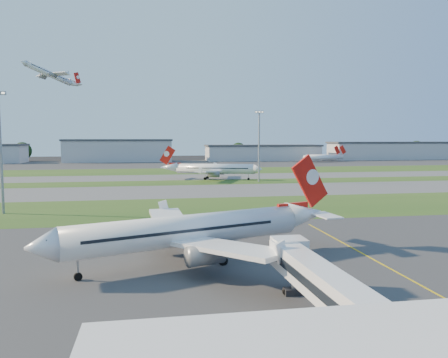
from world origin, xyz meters
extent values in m
plane|color=black|center=(0.00, 0.00, 0.00)|extent=(700.00, 700.00, 0.00)
cube|color=#333335|center=(0.00, 0.00, 0.01)|extent=(300.00, 70.00, 0.01)
cube|color=#274818|center=(0.00, 52.00, 0.01)|extent=(300.00, 34.00, 0.01)
cube|color=#515154|center=(0.00, 85.00, 0.01)|extent=(300.00, 32.00, 0.01)
cube|color=#274818|center=(0.00, 110.00, 0.01)|extent=(300.00, 18.00, 0.01)
cube|color=#515154|center=(0.00, 132.00, 0.01)|extent=(300.00, 26.00, 0.01)
cube|color=#274818|center=(0.00, 165.00, 0.01)|extent=(300.00, 40.00, 0.01)
cube|color=#333335|center=(0.00, 225.00, 0.01)|extent=(400.00, 80.00, 0.01)
cube|color=gold|center=(5.00, 0.00, 0.00)|extent=(0.25, 60.00, 0.02)
cube|color=#A21209|center=(-14.00, -27.10, 5.50)|extent=(10.00, 0.30, 2.20)
cube|color=white|center=(-9.80, -14.00, 4.00)|extent=(3.44, 24.08, 2.60)
cube|color=black|center=(-9.80, -14.00, 4.00)|extent=(3.59, 24.08, 0.80)
cube|color=white|center=(-9.50, -2.60, 4.00)|extent=(3.40, 3.00, 3.00)
cylinder|color=gray|center=(-9.50, -4.50, 1.60)|extent=(0.70, 0.70, 3.20)
cube|color=black|center=(-9.50, -4.50, 0.35)|extent=(2.20, 1.20, 0.70)
cylinder|color=white|center=(-19.40, 8.35, 4.39)|extent=(30.90, 14.17, 3.97)
cube|color=red|center=(-0.67, 14.95, 9.72)|extent=(6.52, 2.60, 7.91)
cube|color=white|center=(-15.64, 0.81, 3.87)|extent=(12.56, 15.68, 1.62)
cube|color=white|center=(-21.20, 16.58, 3.87)|extent=(6.16, 16.05, 1.62)
cylinder|color=slate|center=(-17.88, 2.45, 2.72)|extent=(4.94, 3.73, 2.40)
cylinder|color=slate|center=(-21.91, 13.89, 2.72)|extent=(4.94, 3.73, 2.40)
cylinder|color=white|center=(0.67, 120.10, 4.19)|extent=(29.63, 12.97, 3.79)
cube|color=red|center=(-17.34, 126.03, 9.28)|extent=(6.26, 2.36, 7.55)
cube|color=white|center=(2.22, 128.00, 3.69)|extent=(5.58, 15.26, 1.54)
cube|color=white|center=(-2.78, 112.83, 3.69)|extent=(11.78, 15.06, 1.54)
cylinder|color=slate|center=(2.96, 125.44, 2.60)|extent=(4.70, 3.49, 2.30)
cylinder|color=slate|center=(-0.67, 114.45, 2.60)|extent=(4.70, 3.49, 2.30)
cylinder|color=white|center=(-80.00, 218.64, 52.39)|extent=(22.81, 22.04, 3.57)
cube|color=red|center=(-67.12, 230.96, 57.17)|extent=(4.63, 4.45, 7.10)
cube|color=white|center=(-74.13, 213.86, 51.92)|extent=(14.16, 11.09, 1.45)
cube|color=white|center=(-84.51, 224.71, 51.92)|extent=(10.65, 14.32, 1.45)
cylinder|color=slate|center=(-76.58, 214.38, 50.89)|extent=(4.34, 4.28, 2.16)
cylinder|color=slate|center=(-84.10, 222.24, 50.89)|extent=(4.34, 4.28, 2.16)
cylinder|color=white|center=(86.90, 226.53, 3.20)|extent=(26.00, 9.43, 3.20)
cube|color=red|center=(99.51, 229.69, 8.00)|extent=(5.09, 1.55, 6.16)
cylinder|color=white|center=(93.11, 235.13, 3.20)|extent=(26.01, 3.26, 3.20)
cube|color=red|center=(106.11, 235.10, 8.00)|extent=(5.18, 0.31, 6.16)
cylinder|color=gray|center=(-55.00, 52.00, 12.50)|extent=(0.60, 0.60, 25.00)
cylinder|color=gray|center=(15.00, 108.00, 12.50)|extent=(0.60, 0.60, 25.00)
cube|color=gray|center=(15.00, 108.00, 25.40)|extent=(3.20, 0.50, 0.80)
cube|color=#FFF2CC|center=(15.00, 108.00, 25.40)|extent=(2.80, 0.70, 0.35)
cube|color=#A5A7AD|center=(-45.00, 255.00, 7.00)|extent=(70.00, 22.00, 14.00)
cube|color=#383A3F|center=(-45.00, 255.00, 14.60)|extent=(71.40, 23.00, 1.20)
cube|color=#A5A7AD|center=(55.00, 255.00, 5.00)|extent=(80.00, 22.00, 10.00)
cube|color=#383A3F|center=(55.00, 255.00, 10.60)|extent=(81.60, 23.00, 1.20)
cube|color=#A5A7AD|center=(155.00, 255.00, 6.00)|extent=(95.00, 22.00, 12.00)
cube|color=#383A3F|center=(155.00, 255.00, 12.60)|extent=(96.90, 23.00, 1.20)
cylinder|color=black|center=(-110.00, 270.00, 2.20)|extent=(1.00, 1.00, 4.40)
sphere|color=black|center=(-110.00, 270.00, 7.15)|extent=(12.10, 12.10, 12.10)
cylinder|color=black|center=(-20.00, 266.00, 1.80)|extent=(1.00, 1.00, 3.60)
sphere|color=black|center=(-20.00, 266.00, 5.85)|extent=(9.90, 9.90, 9.90)
cylinder|color=black|center=(40.00, 269.00, 2.10)|extent=(1.00, 1.00, 4.20)
sphere|color=black|center=(40.00, 269.00, 6.83)|extent=(11.55, 11.55, 11.55)
cylinder|color=black|center=(115.00, 267.00, 1.90)|extent=(1.00, 1.00, 3.80)
sphere|color=black|center=(115.00, 267.00, 6.17)|extent=(10.45, 10.45, 10.45)
cylinder|color=black|center=(185.00, 271.00, 2.30)|extent=(1.00, 1.00, 4.60)
sphere|color=black|center=(185.00, 271.00, 7.48)|extent=(12.65, 12.65, 12.65)
camera|label=1|loc=(-23.92, -46.31, 16.13)|focal=35.00mm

